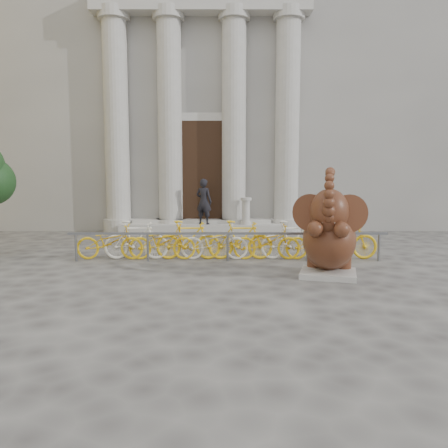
{
  "coord_description": "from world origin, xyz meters",
  "views": [
    {
      "loc": [
        0.79,
        -6.85,
        2.12
      ],
      "look_at": [
        0.81,
        2.49,
        1.1
      ],
      "focal_mm": 35.0,
      "sensor_mm": 36.0,
      "label": 1
    }
  ],
  "objects": [
    {
      "name": "ground",
      "position": [
        0.0,
        0.0,
        0.0
      ],
      "size": [
        80.0,
        80.0,
        0.0
      ],
      "primitive_type": "plane",
      "color": "#474442",
      "rests_on": "ground"
    },
    {
      "name": "classical_building",
      "position": [
        0.0,
        14.93,
        5.98
      ],
      "size": [
        22.0,
        10.7,
        12.0
      ],
      "color": "gray",
      "rests_on": "ground"
    },
    {
      "name": "entrance_steps",
      "position": [
        0.0,
        9.4,
        0.18
      ],
      "size": [
        6.0,
        1.2,
        0.36
      ],
      "primitive_type": "cube",
      "color": "#A8A59E",
      "rests_on": "ground"
    },
    {
      "name": "elephant_statue",
      "position": [
        3.03,
        2.25,
        0.83
      ],
      "size": [
        1.5,
        1.8,
        2.29
      ],
      "rotation": [
        0.0,
        0.0,
        -0.27
      ],
      "color": "#A8A59E",
      "rests_on": "ground"
    },
    {
      "name": "bike_rack",
      "position": [
        0.89,
        4.2,
        0.5
      ],
      "size": [
        8.0,
        0.53,
        1.0
      ],
      "color": "slate",
      "rests_on": "ground"
    },
    {
      "name": "pedestrian",
      "position": [
        0.09,
        9.2,
        1.2
      ],
      "size": [
        0.72,
        0.61,
        1.68
      ],
      "primitive_type": "imported",
      "rotation": [
        0.0,
        0.0,
        2.73
      ],
      "color": "black",
      "rests_on": "entrance_steps"
    },
    {
      "name": "balustrade_post",
      "position": [
        1.64,
        9.1,
        0.81
      ],
      "size": [
        0.4,
        0.4,
        0.99
      ],
      "color": "#A8A59E",
      "rests_on": "entrance_steps"
    }
  ]
}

